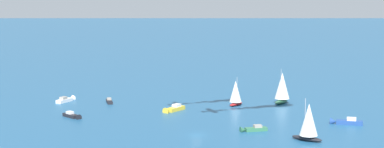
% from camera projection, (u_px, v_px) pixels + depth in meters
% --- Properties ---
extents(ground_plane, '(2000.00, 2000.00, 0.00)m').
position_uv_depth(ground_plane, '(197.00, 135.00, 157.87)').
color(ground_plane, '#1E517A').
extents(sailboat_near_centre, '(4.35, 7.37, 9.29)m').
position_uv_depth(sailboat_near_centre, '(236.00, 93.00, 200.15)').
color(sailboat_near_centre, '#B21E1E').
rests_on(sailboat_near_centre, ground_plane).
extents(motorboat_far_port, '(7.77, 2.91, 2.20)m').
position_uv_depth(motorboat_far_port, '(73.00, 116.00, 180.54)').
color(motorboat_far_port, black).
rests_on(motorboat_far_port, ground_plane).
extents(motorboat_inshore, '(6.52, 5.51, 1.98)m').
position_uv_depth(motorboat_inshore, '(109.00, 101.00, 205.39)').
color(motorboat_inshore, black).
rests_on(motorboat_inshore, ground_plane).
extents(sailboat_offshore, '(8.29, 4.69, 10.58)m').
position_uv_depth(sailboat_offshore, '(309.00, 122.00, 151.11)').
color(sailboat_offshore, black).
rests_on(sailboat_offshore, ground_plane).
extents(sailboat_trailing, '(5.68, 9.28, 11.60)m').
position_uv_depth(sailboat_trailing, '(282.00, 87.00, 204.68)').
color(sailboat_trailing, '#33704C').
rests_on(sailboat_trailing, ground_plane).
extents(motorboat_mid_cluster, '(4.25, 8.61, 2.42)m').
position_uv_depth(motorboat_mid_cluster, '(66.00, 100.00, 208.19)').
color(motorboat_mid_cluster, white).
rests_on(motorboat_mid_cluster, ground_plane).
extents(motorboat_outer_ring_c, '(9.10, 5.71, 2.59)m').
position_uv_depth(motorboat_outer_ring_c, '(345.00, 122.00, 171.44)').
color(motorboat_outer_ring_c, '#23478C').
rests_on(motorboat_outer_ring_c, ground_plane).
extents(motorboat_outer_ring_e, '(5.80, 7.08, 2.13)m').
position_uv_depth(motorboat_outer_ring_e, '(252.00, 129.00, 162.52)').
color(motorboat_outer_ring_e, '#33704C').
rests_on(motorboat_outer_ring_e, ground_plane).
extents(motorboat_outer_ring_f, '(3.31, 9.26, 2.63)m').
position_uv_depth(motorboat_outer_ring_f, '(173.00, 109.00, 190.65)').
color(motorboat_outer_ring_f, gold).
rests_on(motorboat_outer_ring_f, ground_plane).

